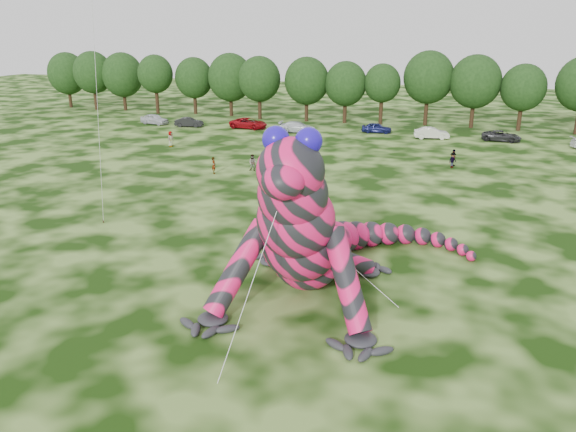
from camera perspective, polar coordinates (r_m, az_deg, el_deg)
The scene contains 28 objects.
ground at distance 31.59m, azimuth -9.17°, elevation -6.74°, with size 240.00×240.00×0.00m, color #16330A.
inflatable_gecko at distance 29.86m, azimuth 2.62°, elevation 1.61°, with size 15.77×18.72×9.36m, color #F21662, non-canonical shape.
tree_0 at distance 108.81m, azimuth -21.45°, elevation 12.74°, with size 6.91×6.22×9.51m, color black, non-canonical shape.
tree_1 at distance 104.08m, azimuth -19.14°, elevation 12.87°, with size 6.74×6.07×9.81m, color black, non-canonical shape.
tree_2 at distance 101.60m, azimuth -16.41°, elevation 12.96°, with size 7.04×6.34×9.64m, color black, non-canonical shape.
tree_3 at distance 96.29m, azimuth -13.26°, elevation 12.89°, with size 5.81×5.23×9.44m, color black, non-canonical shape.
tree_4 at distance 94.81m, azimuth -9.50°, elevation 12.92°, with size 6.22×5.60×9.06m, color black, non-canonical shape.
tree_5 at distance 91.75m, azimuth -5.86°, elevation 13.13°, with size 7.16×6.44×9.80m, color black, non-canonical shape.
tree_6 at distance 88.06m, azimuth -2.91°, elevation 12.87°, with size 6.52×5.86×9.49m, color black, non-canonical shape.
tree_7 at distance 85.84m, azimuth 1.91°, elevation 12.74°, with size 6.68×6.01×9.48m, color black, non-canonical shape.
tree_8 at distance 84.63m, azimuth 5.85°, elevation 12.39°, with size 6.14×5.53×8.94m, color black, non-canonical shape.
tree_9 at distance 84.06m, azimuth 9.50°, elevation 12.10°, with size 5.27×4.74×8.68m, color black, non-canonical shape.
tree_10 at distance 84.49m, azimuth 14.01°, elevation 12.47°, with size 7.09×6.38×10.50m, color black, non-canonical shape.
tree_11 at distance 83.92m, azimuth 18.41°, elevation 11.90°, with size 7.01×6.31×10.07m, color black, non-canonical shape.
tree_12 at distance 83.79m, azimuth 22.69°, elevation 11.04°, with size 5.99×5.39×8.97m, color black, non-canonical shape.
car_0 at distance 85.71m, azimuth -13.40°, elevation 9.56°, with size 1.77×4.40×1.50m, color silver.
car_1 at distance 82.37m, azimuth -10.02°, elevation 9.37°, with size 1.40×4.01×1.32m, color black.
car_2 at distance 79.94m, azimuth -4.02°, elevation 9.38°, with size 2.45×5.32×1.48m, color maroon.
car_3 at distance 76.66m, azimuth 0.97°, elevation 9.02°, with size 2.02×4.97×1.44m, color silver.
car_4 at distance 77.24m, azimuth 9.00°, elevation 8.84°, with size 1.61×3.99×1.36m, color #141950.
car_5 at distance 74.44m, azimuth 14.39°, elevation 8.16°, with size 1.52×4.36×1.44m, color silver.
car_6 at distance 75.38m, azimuth 20.87°, elevation 7.61°, with size 2.17×4.70×1.31m, color #2A2B2D.
spectator_5 at distance 49.08m, azimuth 2.11°, elevation 3.69°, with size 1.50×0.48×1.62m, color gray.
spectator_1 at distance 55.51m, azimuth -3.60°, elevation 5.42°, with size 0.80×0.62×1.64m, color gray.
spectator_3 at distance 59.84m, azimuth 16.44°, elevation 5.70°, with size 1.01×0.42×1.72m, color gray.
spectator_2 at distance 59.02m, azimuth 16.40°, elevation 5.47°, with size 1.03×0.59×1.59m, color gray.
spectator_4 at distance 68.72m, azimuth -11.84°, elevation 7.68°, with size 0.89×0.58×1.81m, color gray.
spectator_0 at distance 54.82m, azimuth -7.54°, elevation 5.12°, with size 0.59×0.39×1.62m, color gray.
Camera 1 is at (13.39, -25.31, 13.35)m, focal length 35.00 mm.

